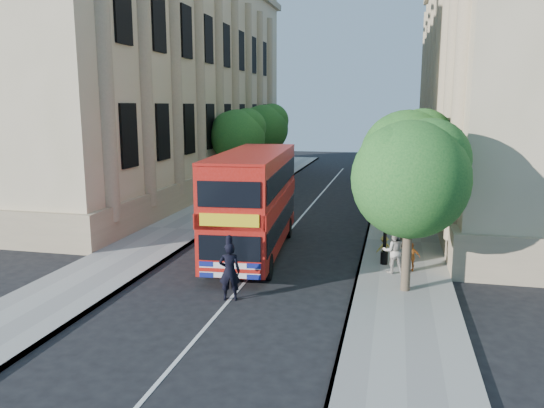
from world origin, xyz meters
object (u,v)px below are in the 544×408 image
Objects in this scene: double_decker_bus at (254,200)px; box_van at (251,208)px; lamp_post at (386,206)px; police_constable at (230,272)px; woman_pedestrian at (393,251)px.

box_van is at bearing 102.30° from double_decker_bus.
lamp_post is 8.38m from box_van.
double_decker_bus reaches higher than police_constable.
double_decker_bus is 4.91× the size of police_constable.
box_van is 2.70× the size of woman_pedestrian.
police_constable is (1.89, -9.61, -0.28)m from box_van.
box_van is (-6.89, 4.61, -1.23)m from lamp_post.
woman_pedestrian is at bearing -156.20° from police_constable.
lamp_post is 2.96× the size of woman_pedestrian.
lamp_post is 5.69m from double_decker_bus.
police_constable is (0.66, -5.62, -1.46)m from double_decker_bus.
police_constable is at bearing -134.96° from lamp_post.
double_decker_bus is 5.62× the size of woman_pedestrian.
police_constable is at bearing 21.86° from woman_pedestrian.
double_decker_bus is at bearing -30.18° from woman_pedestrian.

